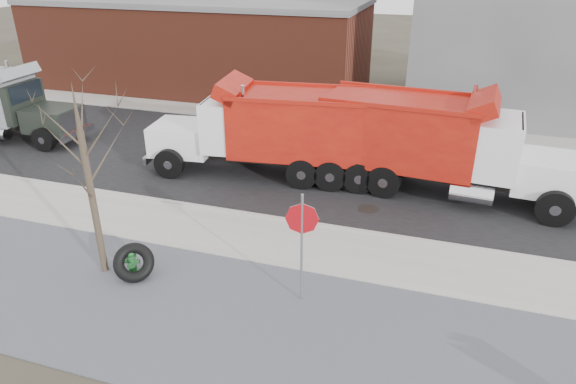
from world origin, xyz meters
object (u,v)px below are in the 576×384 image
(dump_truck_red_a, at_px, (435,141))
(stop_sign, at_px, (302,231))
(fire_hydrant, at_px, (132,263))
(truck_tire, at_px, (134,263))
(dump_truck_red_b, at_px, (272,128))

(dump_truck_red_a, bearing_deg, stop_sign, -104.61)
(fire_hydrant, bearing_deg, dump_truck_red_a, 30.96)
(truck_tire, height_order, stop_sign, stop_sign)
(stop_sign, bearing_deg, fire_hydrant, -165.00)
(dump_truck_red_a, xyz_separation_m, dump_truck_red_b, (-5.89, -0.27, -0.04))
(truck_tire, distance_m, stop_sign, 4.73)
(fire_hydrant, distance_m, dump_truck_red_b, 7.80)
(fire_hydrant, height_order, truck_tire, truck_tire)
(fire_hydrant, bearing_deg, stop_sign, -12.53)
(stop_sign, xyz_separation_m, dump_truck_red_a, (2.60, 7.50, -0.08))
(dump_truck_red_a, distance_m, dump_truck_red_b, 5.90)
(stop_sign, relative_size, dump_truck_red_a, 0.31)
(truck_tire, bearing_deg, dump_truck_red_a, 48.34)
(fire_hydrant, height_order, stop_sign, stop_sign)
(truck_tire, height_order, dump_truck_red_a, dump_truck_red_a)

